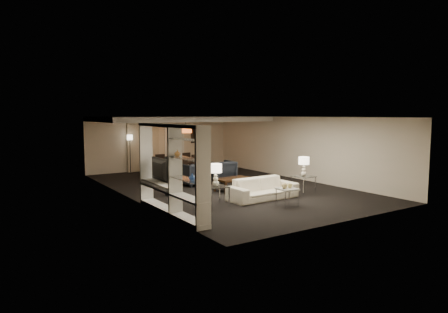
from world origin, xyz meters
TOP-DOWN VIEW (x-y plane):
  - floor at (0.00, 0.00)m, footprint 11.00×11.00m
  - ceiling at (0.00, 0.00)m, footprint 7.00×11.00m
  - wall_back at (0.00, 5.50)m, footprint 7.00×0.02m
  - wall_front at (0.00, -5.50)m, footprint 7.00×0.02m
  - wall_left at (-3.50, 0.00)m, footprint 0.02×11.00m
  - wall_right at (3.50, 0.00)m, footprint 0.02×11.00m
  - ceiling_soffit at (0.00, 3.50)m, footprint 7.00×4.00m
  - curtains at (-0.90, 5.42)m, footprint 1.50×0.12m
  - door at (0.70, 5.47)m, footprint 0.90×0.05m
  - painting at (2.10, 5.46)m, footprint 0.95×0.04m
  - media_unit at (-3.31, -2.60)m, footprint 0.38×3.40m
  - pendant_light at (0.30, 3.50)m, footprint 0.52×0.52m
  - sofa at (-0.13, -2.39)m, footprint 2.27×0.96m
  - coffee_table at (-0.13, -0.79)m, footprint 1.27×0.79m
  - armchair_left at (-0.73, 0.91)m, footprint 0.92×0.94m
  - armchair_right at (0.47, 0.91)m, footprint 0.90×0.92m
  - side_table_left at (-1.83, -2.39)m, footprint 0.64×0.64m
  - side_table_right at (1.57, -2.39)m, footprint 0.64×0.64m
  - table_lamp_left at (-1.83, -2.39)m, footprint 0.35×0.35m
  - table_lamp_right at (1.57, -2.39)m, footprint 0.36×0.36m
  - marble_table at (-0.13, -3.49)m, footprint 0.56×0.56m
  - gold_gourd_a at (-0.23, -3.49)m, footprint 0.16×0.16m
  - gold_gourd_b at (-0.03, -3.49)m, footprint 0.14×0.14m
  - television at (-3.28, -1.63)m, footprint 1.09×0.14m
  - vase_blue at (-3.31, -3.75)m, footprint 0.16×0.16m
  - vase_amber at (-3.31, -3.00)m, footprint 0.15×0.15m
  - floor_speaker at (-2.37, -0.36)m, footprint 0.17×0.17m
  - dining_table at (-0.33, 3.01)m, footprint 1.83×1.04m
  - chair_nl at (-0.93, 2.36)m, footprint 0.48×0.48m
  - chair_nm at (-0.33, 2.36)m, footprint 0.44×0.44m
  - chair_nr at (0.27, 2.36)m, footprint 0.45×0.45m
  - chair_fl at (-0.93, 3.66)m, footprint 0.45×0.45m
  - chair_fm at (-0.33, 3.66)m, footprint 0.47×0.47m
  - chair_fr at (0.27, 3.66)m, footprint 0.48×0.48m
  - floor_lamp at (-1.64, 5.11)m, footprint 0.32×0.32m

SIDE VIEW (x-z plane):
  - floor at x=0.00m, z-range 0.00..0.00m
  - coffee_table at x=-0.13m, z-range 0.00..0.44m
  - marble_table at x=-0.13m, z-range 0.00..0.51m
  - side_table_left at x=-1.83m, z-range 0.00..0.57m
  - side_table_right at x=1.57m, z-range 0.00..0.57m
  - dining_table at x=-0.33m, z-range 0.00..0.64m
  - sofa at x=-0.13m, z-range 0.00..0.65m
  - armchair_left at x=-0.73m, z-range 0.00..0.83m
  - armchair_right at x=0.47m, z-range 0.00..0.83m
  - chair_nl at x=-0.93m, z-range 0.00..0.94m
  - chair_nm at x=-0.33m, z-range 0.00..0.94m
  - chair_nr at x=0.27m, z-range 0.00..0.94m
  - chair_fl at x=-0.93m, z-range 0.00..0.94m
  - chair_fm at x=-0.33m, z-range 0.00..0.94m
  - chair_fr at x=0.27m, z-range 0.00..0.94m
  - gold_gourd_b at x=-0.03m, z-range 0.51..0.66m
  - gold_gourd_a at x=-0.23m, z-range 0.51..0.68m
  - floor_speaker at x=-2.37m, z-range 0.00..1.26m
  - floor_lamp at x=-1.64m, z-range 0.00..1.70m
  - table_lamp_left at x=-1.83m, z-range 0.57..1.21m
  - table_lamp_right at x=1.57m, z-range 0.57..1.21m
  - door at x=0.70m, z-range 0.00..2.10m
  - television at x=-3.28m, z-range 0.75..1.38m
  - vase_blue at x=-3.31m, z-range 1.06..1.23m
  - media_unit at x=-3.31m, z-range 0.00..2.35m
  - curtains at x=-0.90m, z-range 0.00..2.40m
  - wall_back at x=0.00m, z-range 0.00..2.50m
  - wall_front at x=0.00m, z-range 0.00..2.50m
  - wall_left at x=-3.50m, z-range 0.00..2.50m
  - wall_right at x=3.50m, z-range 0.00..2.50m
  - painting at x=2.10m, z-range 1.23..1.88m
  - vase_amber at x=-3.31m, z-range 1.56..1.72m
  - pendant_light at x=0.30m, z-range 1.80..2.04m
  - ceiling_soffit at x=0.00m, z-range 2.30..2.50m
  - ceiling at x=0.00m, z-range 2.49..2.51m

